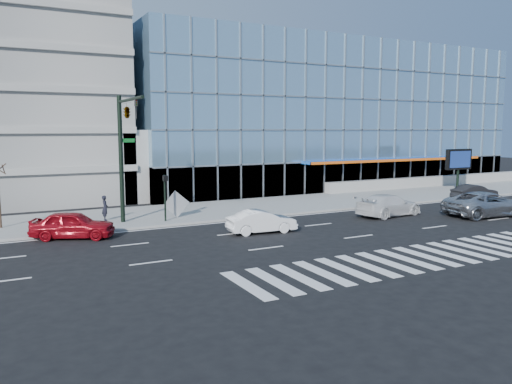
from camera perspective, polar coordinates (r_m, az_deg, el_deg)
ground at (r=32.14m, az=7.13°, el=-3.73°), size 160.00×160.00×0.00m
sidewalk at (r=38.87m, az=0.40°, el=-1.67°), size 120.00×8.00×0.15m
theatre_building at (r=61.01m, az=4.12°, el=8.53°), size 42.00×26.00×15.00m
ramp_block at (r=45.63m, az=-12.26°, el=3.18°), size 6.00×8.00×6.00m
retaining_wall at (r=56.59m, az=20.56°, el=1.25°), size 30.00×0.80×1.00m
traffic_signal at (r=31.28m, az=-14.72°, el=7.15°), size 1.14×5.74×8.00m
ped_signal_post at (r=32.53m, az=-10.35°, el=0.16°), size 0.30×0.33×3.00m
marquee_sign at (r=52.54m, az=22.15°, el=3.40°), size 3.20×0.43×4.00m
silver_suv at (r=38.41m, az=24.91°, el=-1.26°), size 6.52×3.64×1.72m
white_suv at (r=36.22m, az=14.92°, el=-1.45°), size 5.51×2.79×1.53m
white_sedan at (r=29.34m, az=0.65°, el=-3.39°), size 4.21×1.82×1.35m
dark_sedan at (r=46.71m, az=23.69°, el=-0.04°), size 4.22×1.93×1.34m
red_sedan at (r=29.65m, az=-20.21°, el=-3.53°), size 4.87×3.50×1.54m
pedestrian at (r=33.85m, az=-16.87°, el=-1.77°), size 0.41×0.61×1.64m
tilted_panel at (r=33.93m, az=-9.10°, el=-1.36°), size 1.83×0.08×1.83m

